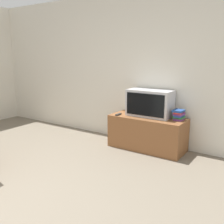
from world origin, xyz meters
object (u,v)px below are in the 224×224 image
at_px(book_stack, 179,115).
at_px(remote_on_stand, 118,114).
at_px(television, 150,103).
at_px(tv_stand, 147,133).

xyz_separation_m(book_stack, remote_on_stand, (-0.96, -0.23, -0.07)).
xyz_separation_m(television, remote_on_stand, (-0.46, -0.23, -0.21)).
relative_size(tv_stand, television, 1.69).
xyz_separation_m(television, book_stack, (0.50, -0.00, -0.13)).
distance_m(television, remote_on_stand, 0.56).
distance_m(tv_stand, television, 0.50).
relative_size(television, book_stack, 3.57).
bearing_deg(book_stack, television, 179.59).
height_order(tv_stand, remote_on_stand, remote_on_stand).
distance_m(television, book_stack, 0.52).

